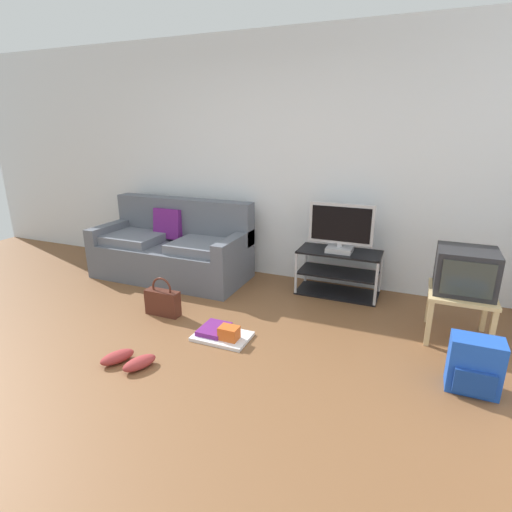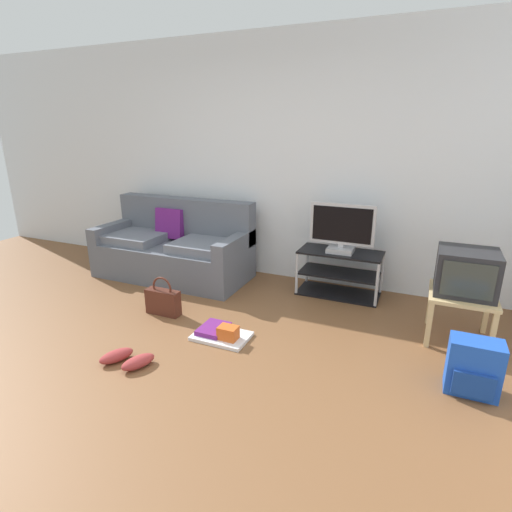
{
  "view_description": "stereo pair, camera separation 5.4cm",
  "coord_description": "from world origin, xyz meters",
  "px_view_note": "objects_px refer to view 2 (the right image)",
  "views": [
    {
      "loc": [
        1.62,
        -1.92,
        1.72
      ],
      "look_at": [
        0.28,
        1.28,
        0.6
      ],
      "focal_mm": 28.06,
      "sensor_mm": 36.0,
      "label": 1
    },
    {
      "loc": [
        1.67,
        -1.9,
        1.72
      ],
      "look_at": [
        0.28,
        1.28,
        0.6
      ],
      "focal_mm": 28.06,
      "sensor_mm": 36.0,
      "label": 2
    }
  ],
  "objects_px": {
    "couch": "(175,249)",
    "sneakers_pair": "(127,359)",
    "floor_tray": "(221,333)",
    "handbag": "(163,301)",
    "flat_tv": "(342,229)",
    "side_table": "(462,301)",
    "crt_tv": "(466,272)",
    "backpack": "(474,367)",
    "tv_stand": "(339,273)"
  },
  "relations": [
    {
      "from": "side_table",
      "to": "backpack",
      "type": "relative_size",
      "value": 1.32
    },
    {
      "from": "floor_tray",
      "to": "couch",
      "type": "bearing_deg",
      "value": 137.21
    },
    {
      "from": "side_table",
      "to": "sneakers_pair",
      "type": "relative_size",
      "value": 1.21
    },
    {
      "from": "flat_tv",
      "to": "backpack",
      "type": "height_order",
      "value": "flat_tv"
    },
    {
      "from": "flat_tv",
      "to": "backpack",
      "type": "relative_size",
      "value": 1.71
    },
    {
      "from": "side_table",
      "to": "crt_tv",
      "type": "bearing_deg",
      "value": 90.0
    },
    {
      "from": "tv_stand",
      "to": "crt_tv",
      "type": "distance_m",
      "value": 1.31
    },
    {
      "from": "floor_tray",
      "to": "handbag",
      "type": "bearing_deg",
      "value": 165.69
    },
    {
      "from": "side_table",
      "to": "backpack",
      "type": "bearing_deg",
      "value": -85.18
    },
    {
      "from": "crt_tv",
      "to": "sneakers_pair",
      "type": "distance_m",
      "value": 2.76
    },
    {
      "from": "tv_stand",
      "to": "couch",
      "type": "bearing_deg",
      "value": -174.11
    },
    {
      "from": "side_table",
      "to": "handbag",
      "type": "xyz_separation_m",
      "value": [
        -2.56,
        -0.59,
        -0.22
      ]
    },
    {
      "from": "side_table",
      "to": "sneakers_pair",
      "type": "xyz_separation_m",
      "value": [
        -2.3,
        -1.42,
        -0.31
      ]
    },
    {
      "from": "handbag",
      "to": "flat_tv",
      "type": "bearing_deg",
      "value": 38.35
    },
    {
      "from": "tv_stand",
      "to": "side_table",
      "type": "distance_m",
      "value": 1.27
    },
    {
      "from": "flat_tv",
      "to": "backpack",
      "type": "bearing_deg",
      "value": -47.21
    },
    {
      "from": "crt_tv",
      "to": "backpack",
      "type": "height_order",
      "value": "crt_tv"
    },
    {
      "from": "flat_tv",
      "to": "crt_tv",
      "type": "distance_m",
      "value": 1.25
    },
    {
      "from": "tv_stand",
      "to": "handbag",
      "type": "relative_size",
      "value": 2.25
    },
    {
      "from": "side_table",
      "to": "floor_tray",
      "type": "bearing_deg",
      "value": -157.11
    },
    {
      "from": "tv_stand",
      "to": "side_table",
      "type": "xyz_separation_m",
      "value": [
        1.13,
        -0.56,
        0.12
      ]
    },
    {
      "from": "couch",
      "to": "sneakers_pair",
      "type": "bearing_deg",
      "value": -66.52
    },
    {
      "from": "side_table",
      "to": "crt_tv",
      "type": "height_order",
      "value": "crt_tv"
    },
    {
      "from": "couch",
      "to": "handbag",
      "type": "xyz_separation_m",
      "value": [
        0.51,
        -0.96,
        -0.2
      ]
    },
    {
      "from": "tv_stand",
      "to": "handbag",
      "type": "xyz_separation_m",
      "value": [
        -1.43,
        -1.16,
        -0.1
      ]
    },
    {
      "from": "backpack",
      "to": "sneakers_pair",
      "type": "relative_size",
      "value": 0.91
    },
    {
      "from": "tv_stand",
      "to": "crt_tv",
      "type": "relative_size",
      "value": 1.89
    },
    {
      "from": "tv_stand",
      "to": "backpack",
      "type": "distance_m",
      "value": 1.77
    },
    {
      "from": "side_table",
      "to": "floor_tray",
      "type": "xyz_separation_m",
      "value": [
        -1.84,
        -0.78,
        -0.31
      ]
    },
    {
      "from": "couch",
      "to": "tv_stand",
      "type": "distance_m",
      "value": 1.95
    },
    {
      "from": "couch",
      "to": "flat_tv",
      "type": "height_order",
      "value": "flat_tv"
    },
    {
      "from": "handbag",
      "to": "floor_tray",
      "type": "height_order",
      "value": "handbag"
    },
    {
      "from": "handbag",
      "to": "sneakers_pair",
      "type": "height_order",
      "value": "handbag"
    },
    {
      "from": "sneakers_pair",
      "to": "floor_tray",
      "type": "bearing_deg",
      "value": 54.36
    },
    {
      "from": "couch",
      "to": "floor_tray",
      "type": "xyz_separation_m",
      "value": [
        1.23,
        -1.14,
        -0.29
      ]
    },
    {
      "from": "couch",
      "to": "handbag",
      "type": "bearing_deg",
      "value": -61.97
    },
    {
      "from": "handbag",
      "to": "side_table",
      "type": "bearing_deg",
      "value": 13.02
    },
    {
      "from": "flat_tv",
      "to": "tv_stand",
      "type": "bearing_deg",
      "value": 90.0
    },
    {
      "from": "flat_tv",
      "to": "sneakers_pair",
      "type": "xyz_separation_m",
      "value": [
        -1.17,
        -1.96,
        -0.68
      ]
    },
    {
      "from": "flat_tv",
      "to": "backpack",
      "type": "distance_m",
      "value": 1.84
    },
    {
      "from": "side_table",
      "to": "backpack",
      "type": "xyz_separation_m",
      "value": [
        0.06,
        -0.75,
        -0.17
      ]
    },
    {
      "from": "flat_tv",
      "to": "side_table",
      "type": "height_order",
      "value": "flat_tv"
    },
    {
      "from": "crt_tv",
      "to": "sneakers_pair",
      "type": "height_order",
      "value": "crt_tv"
    },
    {
      "from": "floor_tray",
      "to": "side_table",
      "type": "bearing_deg",
      "value": 22.89
    },
    {
      "from": "side_table",
      "to": "crt_tv",
      "type": "distance_m",
      "value": 0.25
    },
    {
      "from": "flat_tv",
      "to": "sneakers_pair",
      "type": "bearing_deg",
      "value": -120.84
    },
    {
      "from": "flat_tv",
      "to": "crt_tv",
      "type": "height_order",
      "value": "flat_tv"
    },
    {
      "from": "backpack",
      "to": "floor_tray",
      "type": "relative_size",
      "value": 0.82
    },
    {
      "from": "couch",
      "to": "side_table",
      "type": "distance_m",
      "value": 3.09
    },
    {
      "from": "crt_tv",
      "to": "handbag",
      "type": "distance_m",
      "value": 2.67
    }
  ]
}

